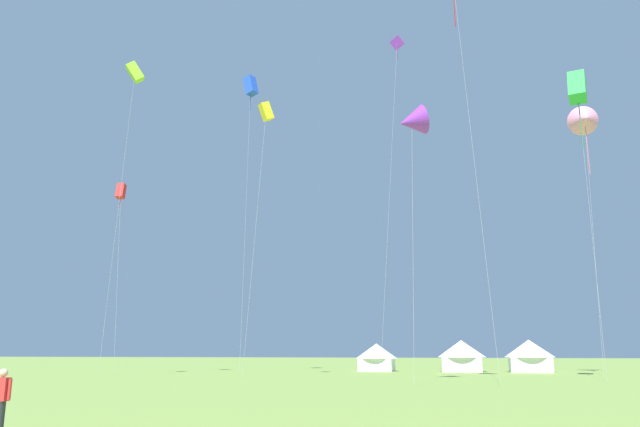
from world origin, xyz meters
The scene contains 12 objects.
kite_blue_box centered at (-12.71, 52.87, 30.36)m, with size 1.76×2.64×31.54m.
kite_red_box centered at (-22.74, 45.10, 17.10)m, with size 2.19×2.34×17.93m.
kite_green_box centered at (18.54, 43.65, 22.87)m, with size 1.78×2.41×24.34m.
kite_purple_delta centered at (5.75, 36.88, 18.56)m, with size 2.91×2.84×19.83m.
kite_lime_box centered at (-21.27, 43.65, 28.57)m, with size 2.02×3.28×29.67m.
kite_pink_delta centered at (21.10, 54.65, 24.15)m, with size 3.02×4.08×25.86m.
kite_yellow_box centered at (-7.59, 43.13, 23.01)m, with size 1.77×2.31×23.96m.
kite_purple_diamond centered at (3.32, 51.64, 30.97)m, with size 3.01×1.67×33.70m.
person_spectator centered at (-3.17, 8.84, 0.85)m, with size 0.57×0.28×1.73m.
festival_tent_right centered at (-0.93, 63.13, 1.65)m, with size 4.58×4.58×2.98m.
festival_tent_center centered at (8.25, 63.13, 1.83)m, with size 5.09×5.09×3.31m.
festival_tent_left centered at (15.17, 63.13, 1.85)m, with size 5.13×5.13×3.33m.
Camera 1 is at (8.85, -5.48, 2.19)m, focal length 34.21 mm.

